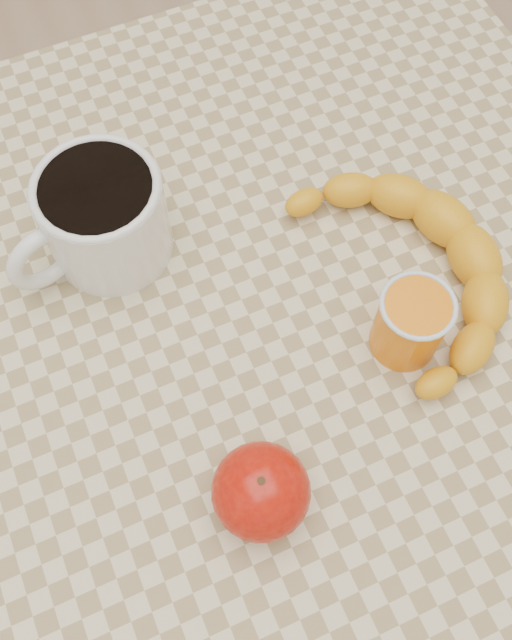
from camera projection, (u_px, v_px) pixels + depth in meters
name	position (u px, v px, depth m)	size (l,w,h in m)	color
ground	(256.00, 501.00, 1.30)	(3.00, 3.00, 0.00)	tan
table	(256.00, 366.00, 0.70)	(0.80, 0.80, 0.75)	beige
coffee_mug	(101.00, 216.00, 0.62)	(0.16, 0.14, 0.09)	silver
orange_juice_glass	(410.00, 323.00, 0.59)	(0.06, 0.06, 0.07)	orange
apple	(261.00, 491.00, 0.53)	(0.09, 0.09, 0.07)	#940904
banana	(411.00, 269.00, 0.63)	(0.21, 0.29, 0.04)	#F6AB15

